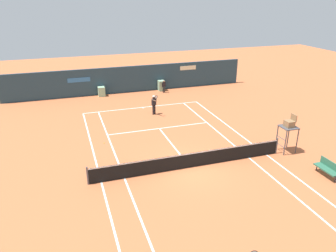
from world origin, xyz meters
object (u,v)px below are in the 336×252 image
Objects in this scene: player_bench at (328,168)px; player_on_baseline at (154,103)px; umpire_chair at (289,127)px; ball_kid_right_post at (164,86)px; tennis_ball_mid_court at (104,143)px.

player_on_baseline reaches higher than player_bench.
player_on_baseline is at bearing 26.93° from player_bench.
ball_kid_right_post is at bearing 12.65° from umpire_chair.
tennis_ball_mid_court is (-7.72, -10.62, -0.72)m from ball_kid_right_post.
ball_kid_right_post is 13.15m from tennis_ball_mid_court.
player_on_baseline is at bearing 55.40° from ball_kid_right_post.
tennis_ball_mid_court is (-11.50, 8.34, -0.48)m from player_bench.
ball_kid_right_post is at bearing 53.98° from tennis_ball_mid_court.
player_on_baseline is 6.65m from ball_kid_right_post.
player_on_baseline is at bearing 42.89° from tennis_ball_mid_court.
player_bench is at bearing -35.96° from tennis_ball_mid_court.
ball_kid_right_post reaches higher than tennis_ball_mid_court.
umpire_chair reaches higher than tennis_ball_mid_court.
umpire_chair is 3.62m from player_bench.
player_on_baseline is 27.48× the size of tennis_ball_mid_court.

